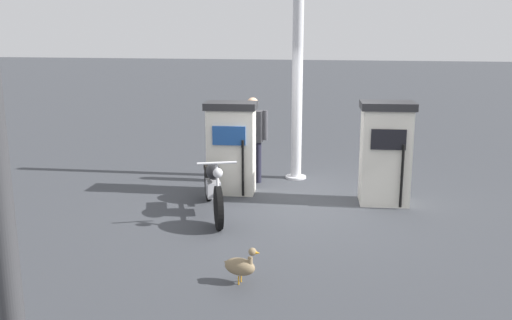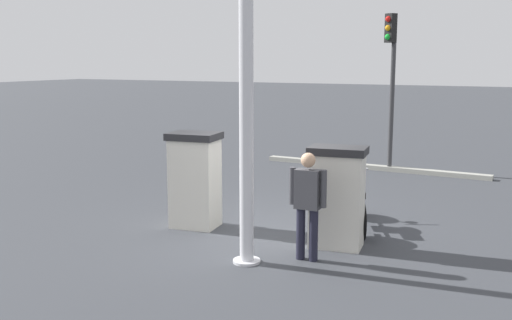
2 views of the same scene
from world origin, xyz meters
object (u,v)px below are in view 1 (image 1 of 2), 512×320
(fuel_pump_far, at_px, (385,152))
(canopy_support_pole, at_px, (297,74))
(fuel_pump_near, at_px, (231,147))
(attendant_person, at_px, (253,134))
(motorcycle_near_pump, at_px, (213,186))
(wandering_duck, at_px, (241,266))

(fuel_pump_far, xyz_separation_m, canopy_support_pole, (-1.27, -1.66, 1.15))
(fuel_pump_near, bearing_deg, attendant_person, 166.92)
(fuel_pump_near, xyz_separation_m, attendant_person, (-0.78, 0.18, 0.10))
(fuel_pump_far, distance_m, motorcycle_near_pump, 2.83)
(wandering_duck, bearing_deg, motorcycle_near_pump, -155.22)
(attendant_person, bearing_deg, canopy_support_pole, 123.73)
(motorcycle_near_pump, xyz_separation_m, wandering_duck, (2.28, 1.05, -0.24))
(motorcycle_near_pump, relative_size, attendant_person, 1.21)
(attendant_person, distance_m, canopy_support_pole, 1.40)
(fuel_pump_far, height_order, wandering_duck, fuel_pump_far)
(fuel_pump_far, distance_m, wandering_duck, 3.84)
(fuel_pump_near, height_order, canopy_support_pole, canopy_support_pole)
(canopy_support_pole, bearing_deg, motorcycle_near_pump, -19.09)
(fuel_pump_near, height_order, wandering_duck, fuel_pump_near)
(motorcycle_near_pump, bearing_deg, attendant_person, 176.48)
(attendant_person, xyz_separation_m, wandering_duck, (4.27, 0.93, -0.70))
(fuel_pump_far, height_order, attendant_person, fuel_pump_far)
(fuel_pump_far, xyz_separation_m, wandering_duck, (3.49, -1.47, -0.63))
(fuel_pump_far, relative_size, canopy_support_pole, 0.40)
(fuel_pump_near, relative_size, fuel_pump_far, 0.95)
(fuel_pump_far, relative_size, attendant_person, 1.05)
(canopy_support_pole, bearing_deg, fuel_pump_far, 52.60)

